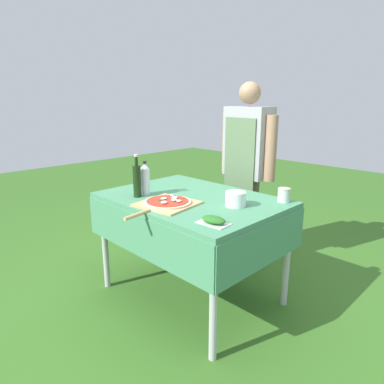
% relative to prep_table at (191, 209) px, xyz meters
% --- Properties ---
extents(ground_plane, '(12.00, 12.00, 0.00)m').
position_rel_prep_table_xyz_m(ground_plane, '(0.00, 0.00, -0.70)').
color(ground_plane, '#386B23').
extents(prep_table, '(1.28, 0.92, 0.79)m').
position_rel_prep_table_xyz_m(prep_table, '(0.00, 0.00, 0.00)').
color(prep_table, '#478960').
rests_on(prep_table, ground).
extents(person_cook, '(0.60, 0.24, 1.62)m').
position_rel_prep_table_xyz_m(person_cook, '(-0.09, 0.78, 0.25)').
color(person_cook, '#70604C').
rests_on(person_cook, ground).
extents(pizza_on_peel, '(0.40, 0.58, 0.05)m').
position_rel_prep_table_xyz_m(pizza_on_peel, '(0.02, -0.25, 0.10)').
color(pizza_on_peel, tan).
rests_on(pizza_on_peel, prep_table).
extents(oil_bottle, '(0.06, 0.06, 0.31)m').
position_rel_prep_table_xyz_m(oil_bottle, '(-0.28, -0.27, 0.21)').
color(oil_bottle, black).
rests_on(oil_bottle, prep_table).
extents(water_bottle, '(0.07, 0.07, 0.25)m').
position_rel_prep_table_xyz_m(water_bottle, '(-0.30, -0.18, 0.21)').
color(water_bottle, silver).
rests_on(water_bottle, prep_table).
extents(herb_container, '(0.19, 0.12, 0.04)m').
position_rel_prep_table_xyz_m(herb_container, '(0.48, -0.30, 0.11)').
color(herb_container, silver).
rests_on(herb_container, prep_table).
extents(mixing_tub, '(0.14, 0.14, 0.10)m').
position_rel_prep_table_xyz_m(mixing_tub, '(0.35, 0.06, 0.14)').
color(mixing_tub, silver).
rests_on(mixing_tub, prep_table).
extents(sauce_jar, '(0.08, 0.08, 0.10)m').
position_rel_prep_table_xyz_m(sauce_jar, '(0.53, 0.37, 0.13)').
color(sauce_jar, silver).
rests_on(sauce_jar, prep_table).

